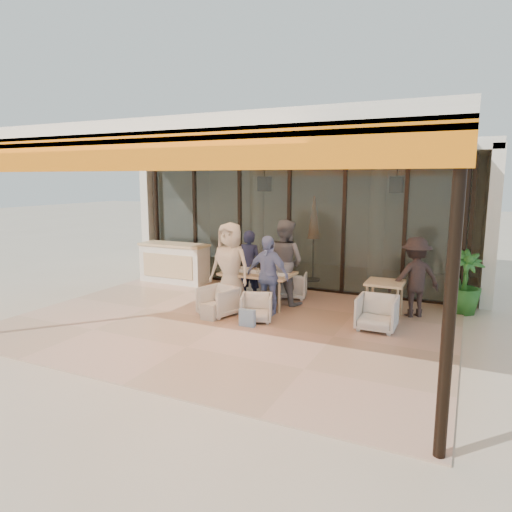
% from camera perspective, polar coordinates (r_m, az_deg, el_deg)
% --- Properties ---
extents(ground, '(70.00, 70.00, 0.00)m').
position_cam_1_polar(ground, '(8.78, -3.14, -8.27)').
color(ground, '#C6B293').
rests_on(ground, ground).
extents(terrace_floor, '(8.00, 6.00, 0.01)m').
position_cam_1_polar(terrace_floor, '(8.78, -3.14, -8.24)').
color(terrace_floor, tan).
rests_on(terrace_floor, ground).
extents(terrace_structure, '(8.00, 6.00, 3.40)m').
position_cam_1_polar(terrace_structure, '(8.14, -4.27, 13.49)').
color(terrace_structure, silver).
rests_on(terrace_structure, ground).
extents(glass_storefront, '(8.08, 0.10, 3.20)m').
position_cam_1_polar(glass_storefront, '(11.13, 4.18, 3.97)').
color(glass_storefront, '#9EADA3').
rests_on(glass_storefront, ground).
extents(interior_block, '(9.05, 3.62, 3.52)m').
position_cam_1_polar(interior_block, '(13.27, 7.90, 7.56)').
color(interior_block, silver).
rests_on(interior_block, ground).
extents(host_counter, '(1.85, 0.65, 1.04)m').
position_cam_1_polar(host_counter, '(12.05, -10.17, -0.84)').
color(host_counter, silver).
rests_on(host_counter, ground).
extents(dining_table, '(1.50, 0.90, 0.93)m').
position_cam_1_polar(dining_table, '(9.66, 0.20, -2.37)').
color(dining_table, beige).
rests_on(dining_table, ground).
extents(chair_far_left, '(0.74, 0.70, 0.71)m').
position_cam_1_polar(chair_far_left, '(10.73, 0.35, -2.95)').
color(chair_far_left, silver).
rests_on(chair_far_left, ground).
extents(chair_far_right, '(0.76, 0.73, 0.65)m').
position_cam_1_polar(chair_far_right, '(10.42, 4.55, -3.54)').
color(chair_far_right, silver).
rests_on(chair_far_right, ground).
extents(chair_near_left, '(0.79, 0.76, 0.66)m').
position_cam_1_polar(chair_near_left, '(9.10, -4.74, -5.48)').
color(chair_near_left, silver).
rests_on(chair_near_left, ground).
extents(chair_near_right, '(0.73, 0.70, 0.59)m').
position_cam_1_polar(chair_near_right, '(8.74, 0.07, -6.33)').
color(chair_near_right, silver).
rests_on(chair_near_right, ground).
extents(diner_navy, '(0.60, 0.42, 1.57)m').
position_cam_1_polar(diner_navy, '(10.20, -0.83, -1.14)').
color(diner_navy, '#1A2139').
rests_on(diner_navy, ground).
extents(diner_grey, '(1.02, 0.87, 1.84)m').
position_cam_1_polar(diner_grey, '(9.84, 3.56, -0.77)').
color(diner_grey, slate).
rests_on(diner_grey, ground).
extents(diner_cream, '(0.92, 0.62, 1.83)m').
position_cam_1_polar(diner_cream, '(9.40, -3.26, -1.33)').
color(diner_cream, beige).
rests_on(diner_cream, ground).
extents(diner_periwinkle, '(0.99, 0.52, 1.60)m').
position_cam_1_polar(diner_periwinkle, '(9.05, 1.43, -2.45)').
color(diner_periwinkle, '#7793C7').
rests_on(diner_periwinkle, ground).
extents(tote_bag_cream, '(0.30, 0.10, 0.34)m').
position_cam_1_polar(tote_bag_cream, '(8.82, -6.03, -7.08)').
color(tote_bag_cream, silver).
rests_on(tote_bag_cream, ground).
extents(tote_bag_blue, '(0.30, 0.10, 0.34)m').
position_cam_1_polar(tote_bag_blue, '(8.43, -1.10, -7.83)').
color(tote_bag_blue, '#99BFD8').
rests_on(tote_bag_blue, ground).
extents(side_table, '(0.70, 0.70, 0.74)m').
position_cam_1_polar(side_table, '(9.15, 15.83, -3.75)').
color(side_table, beige).
rests_on(side_table, ground).
extents(side_chair, '(0.69, 0.64, 0.70)m').
position_cam_1_polar(side_chair, '(8.51, 14.88, -6.72)').
color(side_chair, silver).
rests_on(side_chair, ground).
extents(standing_woman, '(1.18, 1.06, 1.59)m').
position_cam_1_polar(standing_woman, '(9.42, 19.25, -2.56)').
color(standing_woman, black).
rests_on(standing_woman, ground).
extents(potted_palm, '(0.97, 0.97, 1.29)m').
position_cam_1_polar(potted_palm, '(10.11, 24.53, -2.97)').
color(potted_palm, '#1E5919').
rests_on(potted_palm, ground).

